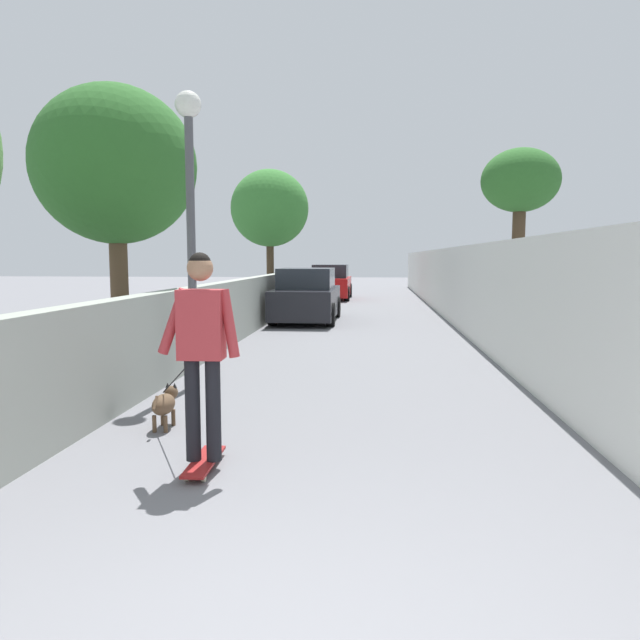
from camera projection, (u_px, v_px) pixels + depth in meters
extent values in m
plane|color=slate|center=(359.00, 325.00, 16.19)|extent=(80.00, 80.00, 0.00)
cube|color=#999E93|center=(247.00, 306.00, 14.38)|extent=(48.00, 0.30, 1.34)
cube|color=silver|center=(472.00, 291.00, 13.85)|extent=(48.00, 0.30, 2.13)
cylinder|color=#473523|center=(517.00, 268.00, 14.67)|extent=(0.31, 0.31, 3.16)
ellipsoid|color=#2D6628|center=(520.00, 180.00, 14.44)|extent=(1.90, 1.90, 1.56)
cylinder|color=brown|center=(120.00, 291.00, 9.97)|extent=(0.30, 0.30, 2.56)
ellipsoid|color=#2D6628|center=(115.00, 165.00, 9.75)|extent=(2.67, 2.67, 2.60)
cylinder|color=#473523|center=(270.00, 270.00, 21.30)|extent=(0.27, 0.27, 2.78)
ellipsoid|color=#387A33|center=(270.00, 208.00, 21.07)|extent=(2.79, 2.79, 2.75)
cylinder|color=#4C4C51|center=(192.00, 254.00, 8.23)|extent=(0.12, 0.12, 3.77)
sphere|color=silver|center=(188.00, 104.00, 8.01)|extent=(0.36, 0.36, 0.36)
cube|color=maroon|center=(204.00, 461.00, 5.11)|extent=(0.81, 0.22, 0.02)
cylinder|color=beige|center=(205.00, 455.00, 5.39)|extent=(0.06, 0.03, 0.06)
cylinder|color=beige|center=(220.00, 455.00, 5.39)|extent=(0.06, 0.03, 0.06)
cylinder|color=beige|center=(187.00, 478.00, 4.84)|extent=(0.06, 0.03, 0.06)
cylinder|color=beige|center=(204.00, 478.00, 4.83)|extent=(0.06, 0.03, 0.06)
cylinder|color=black|center=(193.00, 410.00, 5.07)|extent=(0.13, 0.13, 0.89)
cylinder|color=black|center=(213.00, 410.00, 5.05)|extent=(0.13, 0.13, 0.89)
cube|color=#B23338|center=(201.00, 324.00, 4.98)|extent=(0.23, 0.39, 0.59)
cylinder|color=#B23338|center=(173.00, 321.00, 4.99)|extent=(0.10, 0.29, 0.58)
cylinder|color=#B23338|center=(229.00, 323.00, 4.97)|extent=(0.09, 0.18, 0.59)
sphere|color=#9E7051|center=(200.00, 268.00, 4.93)|extent=(0.22, 0.22, 0.22)
sphere|color=black|center=(200.00, 263.00, 4.93)|extent=(0.19, 0.19, 0.19)
ellipsoid|color=brown|center=(164.00, 404.00, 6.30)|extent=(0.42, 0.23, 0.22)
sphere|color=brown|center=(171.00, 392.00, 6.56)|extent=(0.15, 0.15, 0.15)
cone|color=black|center=(168.00, 385.00, 6.55)|extent=(0.05, 0.05, 0.06)
cone|color=black|center=(175.00, 385.00, 6.55)|extent=(0.05, 0.05, 0.06)
cylinder|color=brown|center=(163.00, 417.00, 6.45)|extent=(0.04, 0.04, 0.18)
cylinder|color=brown|center=(173.00, 417.00, 6.45)|extent=(0.04, 0.04, 0.18)
cylinder|color=brown|center=(154.00, 424.00, 6.19)|extent=(0.04, 0.04, 0.18)
cylinder|color=brown|center=(166.00, 424.00, 6.18)|extent=(0.04, 0.04, 0.18)
cylinder|color=brown|center=(155.00, 403.00, 6.04)|extent=(0.14, 0.03, 0.13)
cylinder|color=black|center=(180.00, 374.00, 5.65)|extent=(1.16, 0.79, 0.66)
cube|color=black|center=(307.00, 302.00, 17.07)|extent=(4.00, 1.70, 0.80)
cube|color=#262B33|center=(307.00, 279.00, 17.00)|extent=(2.08, 1.50, 0.60)
cylinder|color=black|center=(286.00, 306.00, 18.40)|extent=(0.64, 0.22, 0.64)
cylinder|color=black|center=(337.00, 307.00, 18.25)|extent=(0.64, 0.22, 0.64)
cylinder|color=black|center=(273.00, 314.00, 15.94)|extent=(0.64, 0.22, 0.64)
cylinder|color=black|center=(331.00, 314.00, 15.79)|extent=(0.64, 0.22, 0.64)
cube|color=#B71414|center=(331.00, 286.00, 26.35)|extent=(3.96, 1.70, 0.80)
cube|color=#262B33|center=(331.00, 271.00, 26.28)|extent=(2.06, 1.50, 0.60)
cylinder|color=black|center=(316.00, 290.00, 27.66)|extent=(0.64, 0.22, 0.64)
cylinder|color=black|center=(349.00, 290.00, 27.52)|extent=(0.64, 0.22, 0.64)
cylinder|color=black|center=(310.00, 293.00, 25.23)|extent=(0.64, 0.22, 0.64)
cylinder|color=black|center=(347.00, 294.00, 25.09)|extent=(0.64, 0.22, 0.64)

